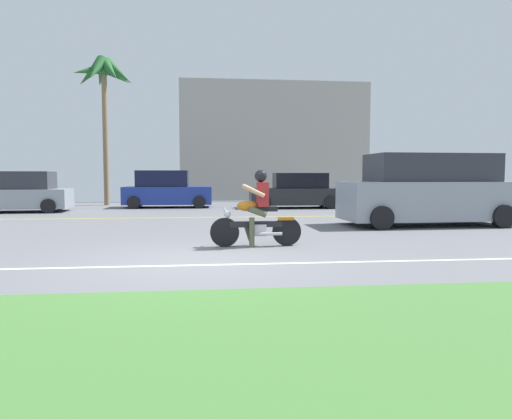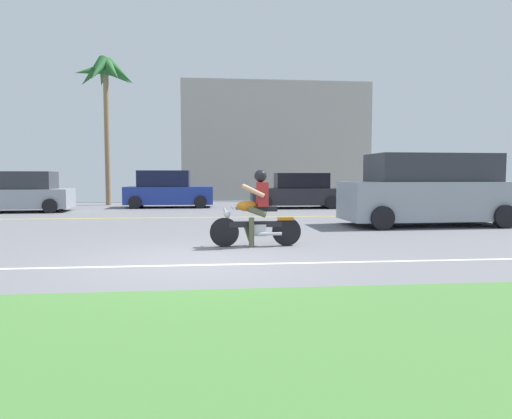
{
  "view_description": "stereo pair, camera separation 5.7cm",
  "coord_description": "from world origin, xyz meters",
  "px_view_note": "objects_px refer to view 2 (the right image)",
  "views": [
    {
      "loc": [
        0.14,
        -7.72,
        1.43
      ],
      "look_at": [
        1.26,
        2.55,
        0.68
      ],
      "focal_mm": 32.4,
      "sensor_mm": 36.0,
      "label": 1
    },
    {
      "loc": [
        0.2,
        -7.73,
        1.43
      ],
      "look_at": [
        1.26,
        2.55,
        0.68
      ],
      "focal_mm": 32.4,
      "sensor_mm": 36.0,
      "label": 2
    }
  ],
  "objects_px": {
    "suv_nearby": "(429,191)",
    "parked_car_1": "(168,190)",
    "parked_car_2": "(297,192)",
    "palm_tree_0": "(105,79)",
    "parked_car_0": "(17,193)",
    "motorcyclist": "(256,214)"
  },
  "relations": [
    {
      "from": "suv_nearby",
      "to": "parked_car_0",
      "type": "relative_size",
      "value": 1.17
    },
    {
      "from": "motorcyclist",
      "to": "palm_tree_0",
      "type": "distance_m",
      "value": 16.15
    },
    {
      "from": "suv_nearby",
      "to": "parked_car_1",
      "type": "bearing_deg",
      "value": 133.6
    },
    {
      "from": "motorcyclist",
      "to": "palm_tree_0",
      "type": "height_order",
      "value": "palm_tree_0"
    },
    {
      "from": "motorcyclist",
      "to": "parked_car_1",
      "type": "bearing_deg",
      "value": 103.14
    },
    {
      "from": "suv_nearby",
      "to": "palm_tree_0",
      "type": "xyz_separation_m",
      "value": [
        -11.26,
        10.58,
        5.11
      ]
    },
    {
      "from": "parked_car_2",
      "to": "parked_car_1",
      "type": "bearing_deg",
      "value": 170.72
    },
    {
      "from": "parked_car_0",
      "to": "parked_car_1",
      "type": "height_order",
      "value": "parked_car_1"
    },
    {
      "from": "parked_car_0",
      "to": "parked_car_2",
      "type": "relative_size",
      "value": 1.08
    },
    {
      "from": "motorcyclist",
      "to": "parked_car_2",
      "type": "bearing_deg",
      "value": 74.84
    },
    {
      "from": "suv_nearby",
      "to": "parked_car_1",
      "type": "relative_size",
      "value": 1.29
    },
    {
      "from": "palm_tree_0",
      "to": "suv_nearby",
      "type": "bearing_deg",
      "value": -43.2
    },
    {
      "from": "parked_car_0",
      "to": "parked_car_1",
      "type": "distance_m",
      "value": 6.11
    },
    {
      "from": "parked_car_0",
      "to": "parked_car_2",
      "type": "xyz_separation_m",
      "value": [
        11.55,
        1.16,
        -0.02
      ]
    },
    {
      "from": "suv_nearby",
      "to": "parked_car_0",
      "type": "xyz_separation_m",
      "value": [
        -13.92,
        6.48,
        -0.25
      ]
    },
    {
      "from": "suv_nearby",
      "to": "palm_tree_0",
      "type": "bearing_deg",
      "value": 136.8
    },
    {
      "from": "parked_car_0",
      "to": "parked_car_1",
      "type": "relative_size",
      "value": 1.1
    },
    {
      "from": "suv_nearby",
      "to": "parked_car_0",
      "type": "height_order",
      "value": "suv_nearby"
    },
    {
      "from": "parked_car_0",
      "to": "palm_tree_0",
      "type": "xyz_separation_m",
      "value": [
        2.65,
        4.1,
        5.36
      ]
    },
    {
      "from": "suv_nearby",
      "to": "parked_car_1",
      "type": "height_order",
      "value": "suv_nearby"
    },
    {
      "from": "motorcyclist",
      "to": "parked_car_1",
      "type": "xyz_separation_m",
      "value": [
        -2.81,
        12.03,
        0.12
      ]
    },
    {
      "from": "parked_car_2",
      "to": "palm_tree_0",
      "type": "distance_m",
      "value": 10.8
    }
  ]
}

